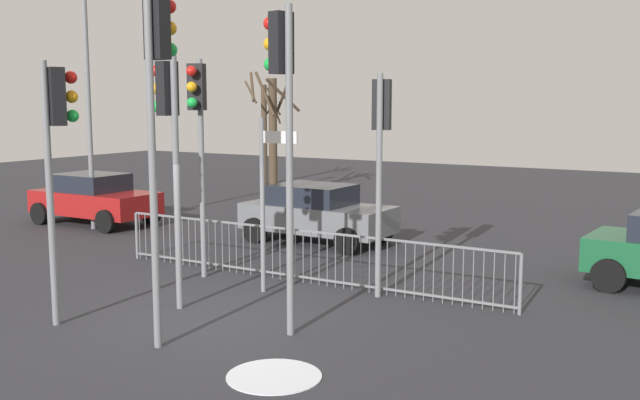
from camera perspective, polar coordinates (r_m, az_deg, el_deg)
The scene contains 15 objects.
ground_plane at distance 12.19m, azimuth -8.75°, elevation -9.24°, with size 60.00×60.00×0.00m, color #2D2D33.
traffic_light_rear_left at distance 13.09m, azimuth 4.85°, elevation 5.19°, with size 0.36×0.56×4.04m.
traffic_light_mid_right at distance 14.46m, azimuth -9.61°, elevation 6.33°, with size 0.37×0.55×4.38m.
traffic_light_mid_left at distance 12.04m, azimuth -20.08°, elevation 4.98°, with size 0.38×0.54×4.18m.
traffic_light_rear_right at distance 10.83m, azimuth -2.95°, elevation 8.13°, with size 0.56×0.36×4.95m.
traffic_light_foreground_right at distance 10.51m, azimuth -12.71°, elevation 8.64°, with size 0.33×0.57×5.13m.
traffic_light_foreground_left at distance 12.49m, azimuth -11.82°, elevation 5.84°, with size 0.57×0.34×4.31m.
direction_sign_post at distance 13.37m, azimuth -4.35°, elevation 0.32°, with size 0.79×0.09×3.26m.
pedestrian_guard_railing at distance 14.26m, azimuth -1.65°, elevation -4.35°, with size 8.76×0.10×1.07m.
car_grey_near at distance 18.23m, azimuth -0.28°, elevation -0.99°, with size 3.84×2.00×1.47m.
car_red_trailing at distance 21.97m, azimuth -17.39°, elevation 0.15°, with size 3.81×1.94×1.47m.
street_lamp at distance 21.02m, azimuth -17.91°, elevation 9.89°, with size 0.36×0.36×7.37m.
bare_tree_left at distance 27.18m, azimuth -3.77°, elevation 5.47°, with size 2.12×1.71×4.65m.
bare_tree_right at distance 30.88m, azimuth -4.40°, elevation 5.48°, with size 1.47×1.42×4.42m.
snow_patch_kerb at distance 9.69m, azimuth -3.64°, elevation -13.69°, with size 1.25×1.25×0.01m, color white.
Camera 1 is at (7.42, -9.00, 3.56)m, focal length 40.58 mm.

